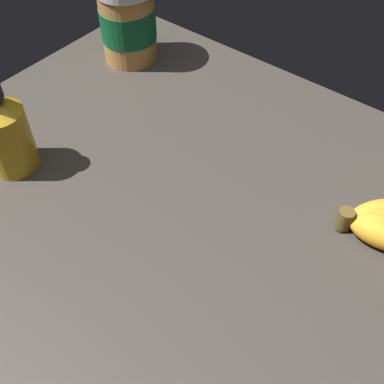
# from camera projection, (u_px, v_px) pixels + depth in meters

# --- Properties ---
(ground_plane) EXTENTS (0.91, 0.72, 0.03)m
(ground_plane) POSITION_uv_depth(u_px,v_px,m) (200.00, 230.00, 0.62)
(ground_plane) COLOR #38332D
(peanut_butter_jar) EXTENTS (0.10, 0.10, 0.14)m
(peanut_butter_jar) POSITION_uv_depth(u_px,v_px,m) (128.00, 21.00, 0.81)
(peanut_butter_jar) COLOR #BF8442
(peanut_butter_jar) RESTS_ON ground_plane
(honey_bottle) EXTENTS (0.07, 0.07, 0.14)m
(honey_bottle) POSITION_uv_depth(u_px,v_px,m) (4.00, 132.00, 0.63)
(honey_bottle) COLOR gold
(honey_bottle) RESTS_ON ground_plane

